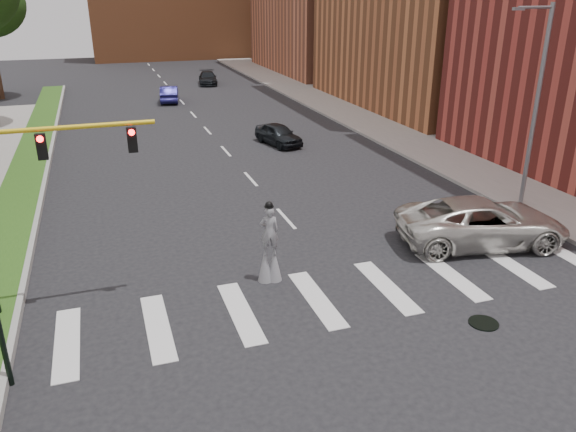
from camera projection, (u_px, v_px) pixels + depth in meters
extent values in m
plane|color=black|center=(365.00, 308.00, 17.94)|extent=(160.00, 160.00, 0.00)
cube|color=#244C15|center=(29.00, 166.00, 32.05)|extent=(2.00, 60.00, 0.25)
cube|color=gray|center=(49.00, 164.00, 32.36)|extent=(0.20, 60.00, 0.28)
cube|color=gray|center=(369.00, 120.00, 43.61)|extent=(5.00, 90.00, 0.18)
cylinder|color=black|center=(484.00, 323.00, 17.07)|extent=(0.90, 0.90, 0.04)
cylinder|color=slate|center=(536.00, 111.00, 24.82)|extent=(0.20, 0.20, 9.00)
cylinder|color=slate|center=(537.00, 7.00, 22.98)|extent=(1.80, 0.12, 0.12)
cube|color=slate|center=(519.00, 9.00, 22.73)|extent=(0.50, 0.18, 0.12)
cylinder|color=gold|center=(61.00, 128.00, 15.92)|extent=(5.20, 0.14, 0.14)
cube|color=black|center=(42.00, 147.00, 15.93)|extent=(0.28, 0.18, 0.75)
cylinder|color=#FF0C0C|center=(40.00, 139.00, 15.75)|extent=(0.18, 0.06, 0.18)
cube|color=black|center=(132.00, 140.00, 16.67)|extent=(0.28, 0.18, 0.75)
cylinder|color=#FF0C0C|center=(132.00, 132.00, 16.49)|extent=(0.18, 0.06, 0.18)
cylinder|color=black|center=(1.00, 335.00, 13.87)|extent=(0.14, 0.14, 3.00)
cylinder|color=#382316|center=(274.00, 267.00, 19.50)|extent=(0.07, 0.07, 0.97)
cylinder|color=#382316|center=(265.00, 268.00, 19.45)|extent=(0.07, 0.07, 0.97)
cone|color=slate|center=(274.00, 264.00, 19.45)|extent=(0.52, 0.52, 1.22)
cone|color=slate|center=(265.00, 265.00, 19.40)|extent=(0.52, 0.52, 1.22)
imported|color=slate|center=(269.00, 231.00, 18.96)|extent=(0.71, 0.52, 1.78)
sphere|color=black|center=(269.00, 205.00, 18.61)|extent=(0.26, 0.26, 0.26)
cylinder|color=black|center=(269.00, 207.00, 18.63)|extent=(0.34, 0.34, 0.02)
cube|color=yellow|center=(268.00, 216.00, 18.91)|extent=(0.22, 0.05, 0.10)
imported|color=beige|center=(482.00, 222.00, 22.18)|extent=(7.14, 4.37, 1.85)
imported|color=black|center=(278.00, 134.00, 36.81)|extent=(2.58, 4.34, 1.38)
imported|color=navy|center=(169.00, 94.00, 51.16)|extent=(2.20, 4.59, 1.45)
imported|color=black|center=(208.00, 78.00, 60.91)|extent=(2.55, 4.86, 1.34)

